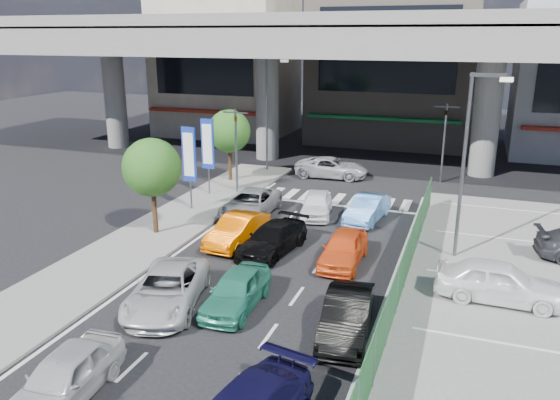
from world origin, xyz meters
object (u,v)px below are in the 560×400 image
at_px(signboard_near, 189,157).
at_px(sedan_white_mid_left, 167,289).
at_px(traffic_light_right, 445,123).
at_px(sedan_black_mid, 272,239).
at_px(tree_near, 152,168).
at_px(wagon_silver_front_left, 250,204).
at_px(sedan_white_front_mid, 317,204).
at_px(signboard_far, 208,146).
at_px(street_lamp_left, 269,105).
at_px(traffic_cone, 446,265).
at_px(van_white_back_left, 65,377).
at_px(crossing_wagon_silver, 331,168).
at_px(traffic_light_left, 236,130).
at_px(kei_truck_front_right, 367,208).
at_px(taxi_orange_left, 238,230).
at_px(hatch_black_mid_right, 347,316).
at_px(taxi_teal_mid, 236,290).
at_px(taxi_orange_right, 344,248).
at_px(tree_far, 229,131).
at_px(parked_sedan_white, 499,281).
at_px(street_lamp_right, 469,152).

height_order(signboard_near, sedan_white_mid_left, signboard_near).
distance_m(traffic_light_right, sedan_black_mid, 16.82).
distance_m(tree_near, sedan_black_mid, 6.81).
xyz_separation_m(wagon_silver_front_left, sedan_white_front_mid, (3.37, 1.22, -0.03)).
bearing_deg(signboard_far, traffic_light_right, 31.43).
bearing_deg(street_lamp_left, traffic_cone, -47.08).
relative_size(signboard_near, van_white_back_left, 1.16).
xyz_separation_m(tree_near, crossing_wagon_silver, (5.30, 13.82, -2.70)).
distance_m(traffic_light_left, van_white_back_left, 20.48).
bearing_deg(kei_truck_front_right, taxi_orange_left, -125.99).
height_order(signboard_near, taxi_orange_left, signboard_near).
bearing_deg(signboard_near, traffic_cone, -16.15).
height_order(traffic_light_left, hatch_black_mid_right, traffic_light_left).
distance_m(sedan_white_mid_left, kei_truck_front_right, 12.90).
bearing_deg(sedan_black_mid, taxi_orange_left, 175.35).
height_order(signboard_far, crossing_wagon_silver, signboard_far).
distance_m(kei_truck_front_right, crossing_wagon_silver, 9.20).
relative_size(traffic_light_right, taxi_orange_left, 1.24).
distance_m(sedan_white_mid_left, taxi_orange_left, 6.54).
bearing_deg(signboard_near, tree_near, -87.13).
height_order(taxi_teal_mid, crossing_wagon_silver, crossing_wagon_silver).
xyz_separation_m(sedan_black_mid, crossing_wagon_silver, (-0.92, 14.08, 0.04)).
distance_m(taxi_teal_mid, crossing_wagon_silver, 19.44).
bearing_deg(signboard_far, crossing_wagon_silver, 49.15).
bearing_deg(signboard_far, sedan_black_mid, -46.73).
bearing_deg(sedan_white_mid_left, van_white_back_left, -103.08).
xyz_separation_m(traffic_light_right, taxi_orange_left, (-8.19, -14.80, -3.25)).
height_order(van_white_back_left, taxi_orange_right, same).
distance_m(street_lamp_left, taxi_orange_right, 17.37).
height_order(traffic_light_right, street_lamp_left, street_lamp_left).
relative_size(traffic_light_right, traffic_cone, 7.95).
bearing_deg(sedan_black_mid, kei_truck_front_right, 70.36).
height_order(taxi_orange_left, sedan_white_front_mid, taxi_orange_left).
distance_m(traffic_light_left, taxi_teal_mid, 15.19).
relative_size(signboard_far, tree_far, 0.98).
bearing_deg(taxi_orange_left, traffic_cone, 3.60).
xyz_separation_m(sedan_black_mid, wagon_silver_front_left, (-2.95, 4.49, 0.04)).
distance_m(tree_near, parked_sedan_white, 16.01).
distance_m(street_lamp_left, signboard_far, 7.32).
height_order(taxi_teal_mid, taxi_orange_left, taxi_orange_left).
height_order(tree_far, hatch_black_mid_right, tree_far).
distance_m(traffic_light_left, taxi_orange_left, 9.15).
xyz_separation_m(tree_far, kei_truck_front_right, (10.20, -4.92, -2.72)).
xyz_separation_m(traffic_light_right, traffic_cone, (1.23, -15.04, -3.55)).
distance_m(hatch_black_mid_right, crossing_wagon_silver, 20.66).
xyz_separation_m(street_lamp_right, taxi_orange_right, (-4.65, -2.38, -4.08)).
bearing_deg(kei_truck_front_right, signboard_far, 179.35).
relative_size(taxi_orange_right, crossing_wagon_silver, 0.82).
bearing_deg(sedan_black_mid, sedan_white_front_mid, 94.66).
bearing_deg(sedan_white_front_mid, street_lamp_left, 113.51).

